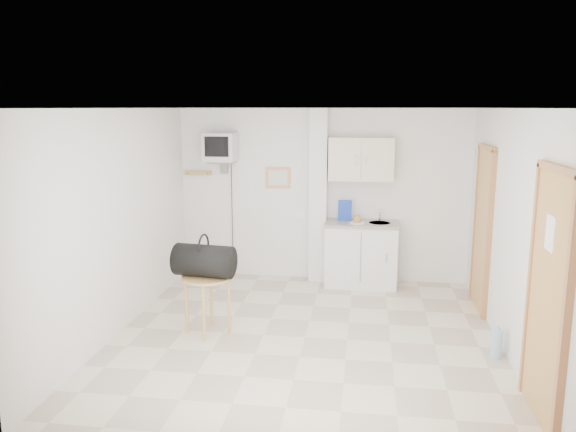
# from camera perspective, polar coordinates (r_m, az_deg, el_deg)

# --- Properties ---
(ground) EXTENTS (4.50, 4.50, 0.00)m
(ground) POSITION_cam_1_polar(r_m,az_deg,el_deg) (6.37, 1.75, -12.21)
(ground) COLOR beige
(ground) RESTS_ON ground
(room_envelope) EXTENTS (4.24, 4.54, 2.55)m
(room_envelope) POSITION_cam_1_polar(r_m,az_deg,el_deg) (6.00, 4.20, 1.65)
(room_envelope) COLOR white
(room_envelope) RESTS_ON ground
(kitchenette) EXTENTS (1.03, 0.58, 2.10)m
(kitchenette) POSITION_cam_1_polar(r_m,az_deg,el_deg) (8.01, 7.43, -1.40)
(kitchenette) COLOR silver
(kitchenette) RESTS_ON ground
(crt_television) EXTENTS (0.44, 0.45, 2.15)m
(crt_television) POSITION_cam_1_polar(r_m,az_deg,el_deg) (8.13, -6.87, 6.87)
(crt_television) COLOR slate
(crt_television) RESTS_ON ground
(round_table) EXTENTS (0.56, 0.56, 0.66)m
(round_table) POSITION_cam_1_polar(r_m,az_deg,el_deg) (6.37, -8.22, -6.93)
(round_table) COLOR tan
(round_table) RESTS_ON ground
(duffel_bag) EXTENTS (0.70, 0.45, 0.49)m
(duffel_bag) POSITION_cam_1_polar(r_m,az_deg,el_deg) (6.28, -8.53, -4.49)
(duffel_bag) COLOR black
(duffel_bag) RESTS_ON round_table
(water_bottle) EXTENTS (0.11, 0.11, 0.34)m
(water_bottle) POSITION_cam_1_polar(r_m,az_deg,el_deg) (6.21, 20.40, -12.01)
(water_bottle) COLOR #93B3C6
(water_bottle) RESTS_ON ground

